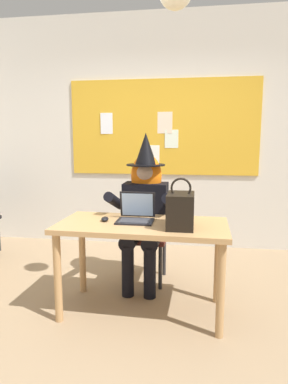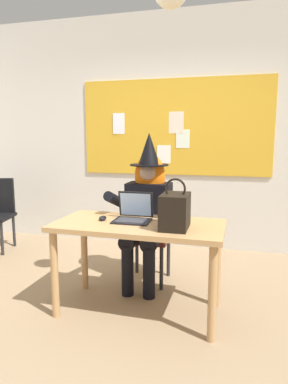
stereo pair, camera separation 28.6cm
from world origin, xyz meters
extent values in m
plane|color=#937A5B|center=(0.00, 0.00, 0.00)|extent=(24.00, 24.00, 0.00)
cube|color=silver|center=(0.00, 1.94, 1.48)|extent=(5.83, 0.10, 2.97)
cube|color=gold|center=(0.00, 1.88, 1.55)|extent=(2.40, 0.02, 1.20)
cube|color=#F4E0C6|center=(0.02, 1.87, 1.61)|extent=(0.19, 0.01, 0.27)
cube|color=white|center=(-0.73, 1.87, 1.60)|extent=(0.18, 0.01, 0.27)
cube|color=white|center=(-0.13, 1.87, 1.21)|extent=(0.18, 0.01, 0.23)
cube|color=white|center=(0.11, 1.87, 1.41)|extent=(0.17, 0.01, 0.23)
cube|color=tan|center=(0.02, 0.10, 0.73)|extent=(1.36, 0.69, 0.04)
cylinder|color=tan|center=(-0.60, -0.15, 0.35)|extent=(0.06, 0.06, 0.71)
cylinder|color=tan|center=(0.62, -0.18, 0.35)|extent=(0.06, 0.06, 0.71)
cylinder|color=tan|center=(-0.59, 0.38, 0.35)|extent=(0.06, 0.06, 0.71)
cylinder|color=tan|center=(0.63, 0.35, 0.35)|extent=(0.06, 0.06, 0.71)
cube|color=#4C1E19|center=(-0.05, 0.71, 0.45)|extent=(0.43, 0.43, 0.04)
cube|color=#4C1E19|center=(-0.05, 0.90, 0.69)|extent=(0.38, 0.05, 0.45)
cylinder|color=#262628|center=(0.12, 0.53, 0.21)|extent=(0.04, 0.04, 0.43)
cylinder|color=#262628|center=(-0.22, 0.54, 0.21)|extent=(0.04, 0.04, 0.43)
cylinder|color=#262628|center=(0.12, 0.87, 0.21)|extent=(0.04, 0.04, 0.43)
cylinder|color=#262628|center=(-0.22, 0.88, 0.21)|extent=(0.04, 0.04, 0.43)
cylinder|color=black|center=(0.04, 0.35, 0.23)|extent=(0.11, 0.11, 0.47)
cylinder|color=black|center=(-0.16, 0.35, 0.23)|extent=(0.11, 0.11, 0.47)
cylinder|color=black|center=(0.05, 0.52, 0.50)|extent=(0.16, 0.42, 0.15)
cylinder|color=black|center=(-0.15, 0.52, 0.50)|extent=(0.16, 0.42, 0.15)
cube|color=black|center=(-0.05, 0.73, 0.73)|extent=(0.42, 0.27, 0.52)
cylinder|color=black|center=(0.20, 0.49, 0.84)|extent=(0.10, 0.46, 0.24)
cylinder|color=black|center=(-0.30, 0.50, 0.84)|extent=(0.10, 0.46, 0.24)
sphere|color=#D1A889|center=(-0.05, 0.73, 1.09)|extent=(0.20, 0.20, 0.20)
ellipsoid|color=orange|center=(-0.05, 0.76, 1.05)|extent=(0.30, 0.23, 0.44)
cylinder|color=black|center=(-0.05, 0.73, 1.16)|extent=(0.37, 0.37, 0.01)
cone|color=black|center=(-0.05, 0.73, 1.31)|extent=(0.21, 0.21, 0.31)
cube|color=black|center=(-0.05, 0.12, 0.75)|extent=(0.30, 0.22, 0.01)
cube|color=#333338|center=(-0.05, 0.12, 0.76)|extent=(0.25, 0.16, 0.00)
cube|color=black|center=(-0.05, 0.25, 0.87)|extent=(0.29, 0.05, 0.22)
cube|color=#99B7E0|center=(-0.05, 0.24, 0.87)|extent=(0.26, 0.04, 0.19)
ellipsoid|color=black|center=(-0.30, 0.12, 0.76)|extent=(0.08, 0.11, 0.03)
cube|color=black|center=(0.32, 0.02, 0.88)|extent=(0.20, 0.30, 0.26)
torus|color=black|center=(0.32, 0.02, 1.05)|extent=(0.16, 0.02, 0.16)
cube|color=black|center=(-2.19, 1.31, 0.68)|extent=(0.38, 0.11, 0.45)
cylinder|color=#262628|center=(-1.95, 0.99, 0.21)|extent=(0.04, 0.04, 0.41)
cylinder|color=#262628|center=(-2.02, 1.32, 0.21)|extent=(0.04, 0.04, 0.41)
camera|label=1|loc=(0.42, -2.47, 1.41)|focal=31.52mm
camera|label=2|loc=(0.70, -2.41, 1.41)|focal=31.52mm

